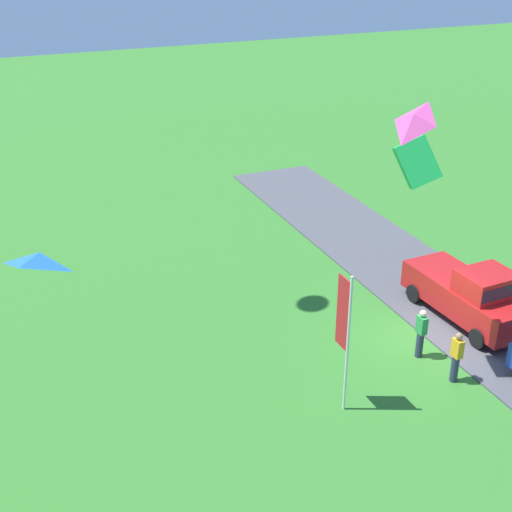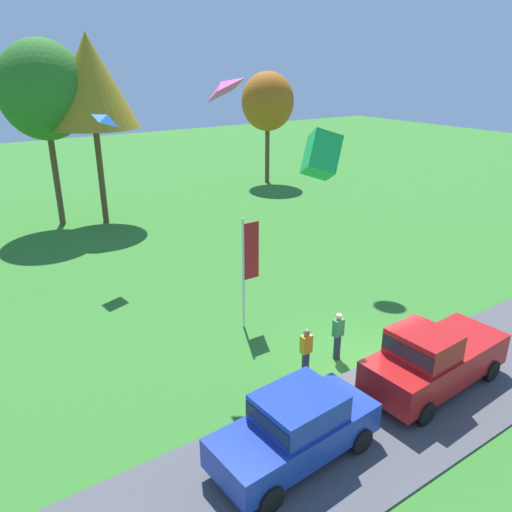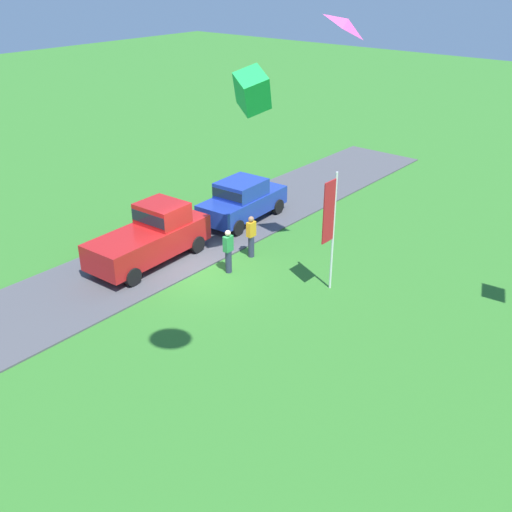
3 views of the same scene
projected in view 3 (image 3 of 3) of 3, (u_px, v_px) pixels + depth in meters
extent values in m
plane|color=#337528|center=(204.00, 272.00, 22.45)|extent=(120.00, 120.00, 0.00)
cube|color=#4C4C51|center=(162.00, 254.00, 23.78)|extent=(36.00, 4.40, 0.06)
cube|color=#1E389E|center=(243.00, 204.00, 26.53)|extent=(4.50, 2.06, 0.80)
cube|color=#1E389E|center=(241.00, 189.00, 26.13)|extent=(2.10, 1.76, 0.70)
cube|color=#19232D|center=(241.00, 189.00, 26.13)|extent=(2.13, 1.73, 0.38)
cylinder|color=black|center=(248.00, 198.00, 28.25)|extent=(0.69, 0.28, 0.68)
cylinder|color=black|center=(278.00, 206.00, 27.34)|extent=(0.69, 0.28, 0.68)
cylinder|color=black|center=(207.00, 218.00, 26.09)|extent=(0.69, 0.28, 0.68)
cylinder|color=black|center=(237.00, 228.00, 25.18)|extent=(0.69, 0.28, 0.68)
cube|color=red|center=(149.00, 241.00, 22.76)|extent=(5.08, 2.13, 1.00)
cube|color=red|center=(162.00, 213.00, 22.93)|extent=(1.58, 1.83, 0.80)
cube|color=#19232D|center=(162.00, 213.00, 22.93)|extent=(1.61, 1.79, 0.44)
cylinder|color=black|center=(165.00, 233.00, 24.69)|extent=(0.69, 0.27, 0.68)
cylinder|color=black|center=(197.00, 244.00, 23.71)|extent=(0.69, 0.27, 0.68)
cylinder|color=black|center=(99.00, 263.00, 22.26)|extent=(0.69, 0.27, 0.68)
cylinder|color=black|center=(133.00, 277.00, 21.28)|extent=(0.69, 0.27, 0.68)
cylinder|color=#2D334C|center=(229.00, 262.00, 22.26)|extent=(0.24, 0.24, 0.88)
cube|color=#2D8E47|center=(228.00, 244.00, 21.93)|extent=(0.36, 0.22, 0.60)
sphere|color=beige|center=(228.00, 233.00, 21.75)|extent=(0.22, 0.22, 0.22)
cylinder|color=#2D334C|center=(251.00, 246.00, 23.44)|extent=(0.24, 0.24, 0.88)
cube|color=orange|center=(251.00, 229.00, 23.11)|extent=(0.36, 0.22, 0.60)
sphere|color=#9E7051|center=(251.00, 219.00, 22.92)|extent=(0.22, 0.22, 0.22)
cylinder|color=silver|center=(333.00, 232.00, 20.43)|extent=(0.08, 0.08, 4.32)
cube|color=red|center=(329.00, 212.00, 19.81)|extent=(0.64, 0.04, 2.16)
pyramid|color=#EA4C9E|center=(348.00, 24.00, 18.65)|extent=(1.18, 1.30, 0.78)
cube|color=green|center=(252.00, 91.00, 19.03)|extent=(1.57, 1.48, 1.69)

